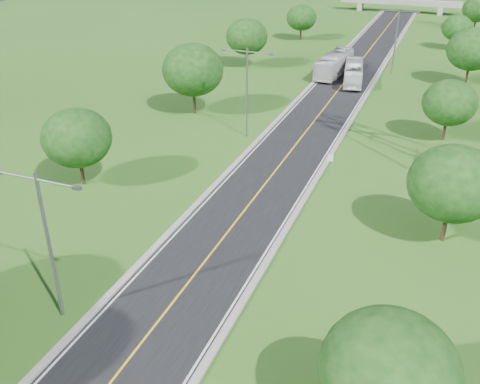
# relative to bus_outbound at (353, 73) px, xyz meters

# --- Properties ---
(ground) EXTENTS (260.00, 260.00, 0.00)m
(ground) POSITION_rel_bus_outbound_xyz_m (-1.20, -10.93, -1.57)
(ground) COLOR #285417
(ground) RESTS_ON ground
(road) EXTENTS (8.00, 150.00, 0.06)m
(road) POSITION_rel_bus_outbound_xyz_m (-1.20, -4.93, -1.54)
(road) COLOR black
(road) RESTS_ON ground
(curb_left) EXTENTS (0.50, 150.00, 0.22)m
(curb_left) POSITION_rel_bus_outbound_xyz_m (-5.45, -4.93, -1.46)
(curb_left) COLOR gray
(curb_left) RESTS_ON ground
(curb_right) EXTENTS (0.50, 150.00, 0.22)m
(curb_right) POSITION_rel_bus_outbound_xyz_m (3.05, -4.93, -1.46)
(curb_right) COLOR gray
(curb_right) RESTS_ON ground
(speed_limit_sign) EXTENTS (0.55, 0.09, 2.40)m
(speed_limit_sign) POSITION_rel_bus_outbound_xyz_m (4.00, -32.94, 0.03)
(speed_limit_sign) COLOR slate
(speed_limit_sign) RESTS_ON ground
(overpass) EXTENTS (30.00, 3.00, 3.20)m
(overpass) POSITION_rel_bus_outbound_xyz_m (-1.20, 69.07, 0.84)
(overpass) COLOR gray
(overpass) RESTS_ON ground
(streetlight_near_left) EXTENTS (5.90, 0.25, 10.00)m
(streetlight_near_left) POSITION_rel_bus_outbound_xyz_m (-7.20, -58.93, 4.38)
(streetlight_near_left) COLOR slate
(streetlight_near_left) RESTS_ON ground
(streetlight_mid_left) EXTENTS (5.90, 0.25, 10.00)m
(streetlight_mid_left) POSITION_rel_bus_outbound_xyz_m (-7.20, -25.93, 4.38)
(streetlight_mid_left) COLOR slate
(streetlight_mid_left) RESTS_ON ground
(streetlight_far_right) EXTENTS (5.90, 0.25, 10.00)m
(streetlight_far_right) POSITION_rel_bus_outbound_xyz_m (4.80, 7.07, 4.38)
(streetlight_far_right) COLOR slate
(streetlight_far_right) RESTS_ON ground
(tree_lb) EXTENTS (6.30, 6.30, 7.33)m
(tree_lb) POSITION_rel_bus_outbound_xyz_m (-17.20, -42.93, 3.08)
(tree_lb) COLOR black
(tree_lb) RESTS_ON ground
(tree_lc) EXTENTS (7.56, 7.56, 8.79)m
(tree_lc) POSITION_rel_bus_outbound_xyz_m (-16.20, -20.93, 4.01)
(tree_lc) COLOR black
(tree_lc) RESTS_ON ground
(tree_ld) EXTENTS (6.72, 6.72, 7.82)m
(tree_ld) POSITION_rel_bus_outbound_xyz_m (-18.20, 3.07, 3.39)
(tree_ld) COLOR black
(tree_ld) RESTS_ON ground
(tree_le) EXTENTS (5.88, 5.88, 6.84)m
(tree_le) POSITION_rel_bus_outbound_xyz_m (-15.70, 27.07, 2.77)
(tree_le) COLOR black
(tree_le) RESTS_ON ground
(tree_ra) EXTENTS (6.30, 6.30, 7.33)m
(tree_ra) POSITION_rel_bus_outbound_xyz_m (12.80, -60.93, 3.08)
(tree_ra) COLOR black
(tree_ra) RESTS_ON ground
(tree_rb) EXTENTS (6.72, 6.72, 7.82)m
(tree_rb) POSITION_rel_bus_outbound_xyz_m (14.80, -40.93, 3.39)
(tree_rb) COLOR black
(tree_rb) RESTS_ON ground
(tree_rc) EXTENTS (5.88, 5.88, 6.84)m
(tree_rc) POSITION_rel_bus_outbound_xyz_m (13.80, -18.93, 2.77)
(tree_rc) COLOR black
(tree_rc) RESTS_ON ground
(tree_rd) EXTENTS (7.14, 7.14, 8.30)m
(tree_rd) POSITION_rel_bus_outbound_xyz_m (15.80, 5.07, 3.70)
(tree_rd) COLOR black
(tree_rd) RESTS_ON ground
(tree_re) EXTENTS (5.46, 5.46, 6.35)m
(tree_re) POSITION_rel_bus_outbound_xyz_m (13.30, 29.07, 2.45)
(tree_re) COLOR black
(tree_re) RESTS_ON ground
(tree_rf) EXTENTS (6.30, 6.30, 7.33)m
(tree_rf) POSITION_rel_bus_outbound_xyz_m (16.80, 49.07, 3.08)
(tree_rf) COLOR black
(tree_rf) RESTS_ON ground
(bus_outbound) EXTENTS (4.31, 11.11, 3.02)m
(bus_outbound) POSITION_rel_bus_outbound_xyz_m (0.00, 0.00, 0.00)
(bus_outbound) COLOR white
(bus_outbound) RESTS_ON road
(bus_inbound) EXTENTS (3.80, 12.43, 3.41)m
(bus_inbound) POSITION_rel_bus_outbound_xyz_m (-3.64, 3.34, 0.20)
(bus_inbound) COLOR silver
(bus_inbound) RESTS_ON road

